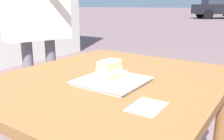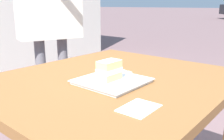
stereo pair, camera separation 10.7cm
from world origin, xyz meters
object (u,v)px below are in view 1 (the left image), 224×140
patio_table (111,98)px  diner_person (35,1)px  paper_napkin (147,107)px  parked_car_far (222,7)px  dessert_fork (118,70)px  dessert_plate (112,81)px  cake_slice (109,70)px

patio_table → diner_person: 0.94m
paper_napkin → parked_car_far: (-20.07, -3.59, 0.11)m
dessert_fork → dessert_plate: bearing=25.7°
patio_table → paper_napkin: size_ratio=7.97×
patio_table → paper_napkin: 0.39m
dessert_fork → paper_napkin: (0.35, 0.34, -0.00)m
dessert_fork → diner_person: diner_person is taller
patio_table → dessert_fork: 0.17m
diner_person → dessert_plate: bearing=70.7°
cake_slice → parked_car_far: parked_car_far is taller
dessert_fork → paper_napkin: size_ratio=1.18×
patio_table → diner_person: diner_person is taller
cake_slice → paper_napkin: 0.30m
cake_slice → diner_person: size_ratio=0.06×
diner_person → paper_napkin: bearing=67.6°
dessert_fork → parked_car_far: 19.99m
diner_person → parked_car_far: size_ratio=0.36×
paper_napkin → parked_car_far: bearing=-169.9°
patio_table → parked_car_far: parked_car_far is taller
cake_slice → parked_car_far: 20.21m
patio_table → cake_slice: (0.08, 0.05, 0.16)m
dessert_plate → diner_person: diner_person is taller
patio_table → paper_napkin: bearing=53.8°
patio_table → parked_car_far: (-19.85, -3.29, 0.22)m
diner_person → parked_car_far: diner_person is taller
parked_car_far → cake_slice: bearing=9.5°
patio_table → dessert_fork: dessert_fork is taller
dessert_plate → cake_slice: bearing=-35.7°
cake_slice → parked_car_far: size_ratio=0.02×
dessert_plate → paper_napkin: dessert_plate is taller
cake_slice → diner_person: 0.93m
cake_slice → dessert_fork: 0.23m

